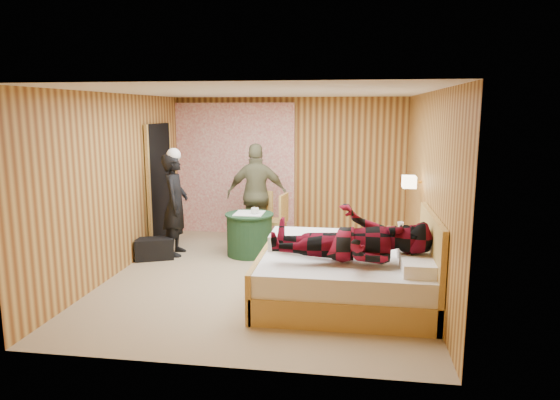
# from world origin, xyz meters

# --- Properties ---
(floor) EXTENTS (4.20, 5.00, 0.01)m
(floor) POSITION_xyz_m (0.00, 0.00, 0.00)
(floor) COLOR tan
(floor) RESTS_ON ground
(ceiling) EXTENTS (4.20, 5.00, 0.01)m
(ceiling) POSITION_xyz_m (0.00, 0.00, 2.50)
(ceiling) COLOR white
(ceiling) RESTS_ON wall_back
(wall_back) EXTENTS (4.20, 0.02, 2.50)m
(wall_back) POSITION_xyz_m (0.00, 2.50, 1.25)
(wall_back) COLOR tan
(wall_back) RESTS_ON floor
(wall_left) EXTENTS (0.02, 5.00, 2.50)m
(wall_left) POSITION_xyz_m (-2.10, 0.00, 1.25)
(wall_left) COLOR tan
(wall_left) RESTS_ON floor
(wall_right) EXTENTS (0.02, 5.00, 2.50)m
(wall_right) POSITION_xyz_m (2.10, 0.00, 1.25)
(wall_right) COLOR tan
(wall_right) RESTS_ON floor
(curtain) EXTENTS (2.20, 0.08, 2.40)m
(curtain) POSITION_xyz_m (-1.00, 2.43, 1.20)
(curtain) COLOR white
(curtain) RESTS_ON floor
(doorway) EXTENTS (0.06, 0.90, 2.05)m
(doorway) POSITION_xyz_m (-2.06, 1.40, 1.02)
(doorway) COLOR black
(doorway) RESTS_ON floor
(wall_lamp) EXTENTS (0.26, 0.24, 0.16)m
(wall_lamp) POSITION_xyz_m (1.92, 0.45, 1.30)
(wall_lamp) COLOR gold
(wall_lamp) RESTS_ON wall_right
(bed) EXTENTS (2.05, 1.61, 1.11)m
(bed) POSITION_xyz_m (1.12, -0.80, 0.32)
(bed) COLOR #E1BA5C
(bed) RESTS_ON floor
(nightstand) EXTENTS (0.40, 0.55, 0.53)m
(nightstand) POSITION_xyz_m (1.88, 0.83, 0.27)
(nightstand) COLOR #E1BA5C
(nightstand) RESTS_ON floor
(round_table) EXTENTS (0.77, 0.77, 0.68)m
(round_table) POSITION_xyz_m (-0.44, 1.00, 0.34)
(round_table) COLOR #1C3E20
(round_table) RESTS_ON floor
(chair_far) EXTENTS (0.55, 0.55, 0.93)m
(chair_far) POSITION_xyz_m (-0.41, 1.61, 0.54)
(chair_far) COLOR #E1BA5C
(chair_far) RESTS_ON floor
(chair_near) EXTENTS (0.47, 0.47, 0.91)m
(chair_near) POSITION_xyz_m (-0.06, 1.49, 0.53)
(chair_near) COLOR #E1BA5C
(chair_near) RESTS_ON floor
(duffel_bag) EXTENTS (0.65, 0.51, 0.33)m
(duffel_bag) POSITION_xyz_m (-1.85, 0.56, 0.16)
(duffel_bag) COLOR black
(duffel_bag) RESTS_ON floor
(sneaker_left) EXTENTS (0.27, 0.16, 0.11)m
(sneaker_left) POSITION_xyz_m (-0.08, 0.33, 0.06)
(sneaker_left) COLOR white
(sneaker_left) RESTS_ON floor
(sneaker_right) EXTENTS (0.27, 0.19, 0.11)m
(sneaker_right) POSITION_xyz_m (-0.04, 0.32, 0.06)
(sneaker_right) COLOR white
(sneaker_right) RESTS_ON floor
(woman_standing) EXTENTS (0.46, 0.64, 1.61)m
(woman_standing) POSITION_xyz_m (-1.59, 0.86, 0.81)
(woman_standing) COLOR black
(woman_standing) RESTS_ON floor
(man_at_table) EXTENTS (1.06, 0.55, 1.72)m
(man_at_table) POSITION_xyz_m (-0.44, 1.64, 0.86)
(man_at_table) COLOR #626141
(man_at_table) RESTS_ON floor
(man_on_bed) EXTENTS (0.86, 0.67, 1.77)m
(man_on_bed) POSITION_xyz_m (1.15, -1.03, 0.98)
(man_on_bed) COLOR maroon
(man_on_bed) RESTS_ON bed
(book_lower) EXTENTS (0.23, 0.26, 0.02)m
(book_lower) POSITION_xyz_m (1.88, 0.78, 0.54)
(book_lower) COLOR white
(book_lower) RESTS_ON nightstand
(book_upper) EXTENTS (0.24, 0.27, 0.02)m
(book_upper) POSITION_xyz_m (1.88, 0.78, 0.56)
(book_upper) COLOR white
(book_upper) RESTS_ON nightstand
(cup_nightstand) EXTENTS (0.12, 0.12, 0.09)m
(cup_nightstand) POSITION_xyz_m (1.88, 0.96, 0.57)
(cup_nightstand) COLOR white
(cup_nightstand) RESTS_ON nightstand
(cup_table) EXTENTS (0.14, 0.14, 0.10)m
(cup_table) POSITION_xyz_m (-0.34, 0.95, 0.73)
(cup_table) COLOR white
(cup_table) RESTS_ON round_table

